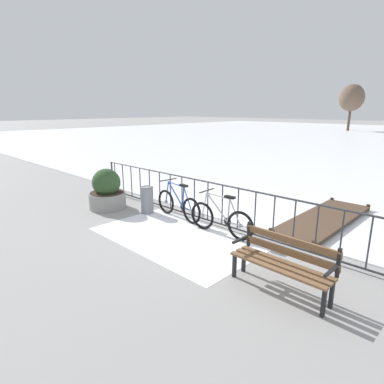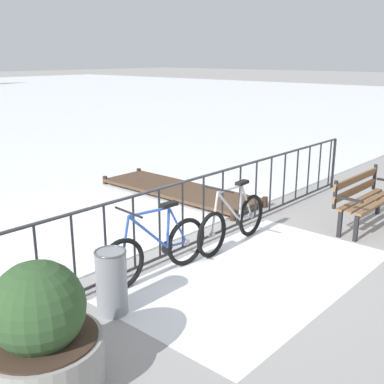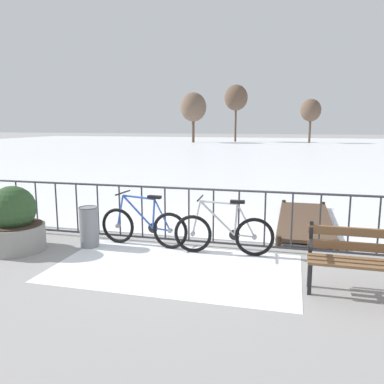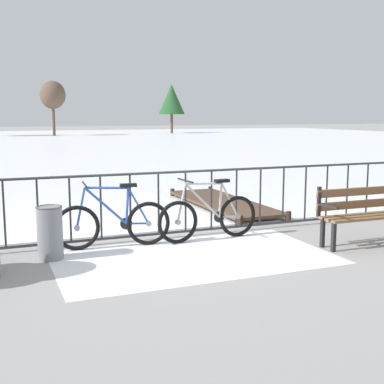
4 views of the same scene
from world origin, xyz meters
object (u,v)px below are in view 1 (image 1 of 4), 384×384
Objects in this scene: bicycle_second at (221,219)px; planter_with_shrub at (107,191)px; bicycle_near_railing at (178,205)px; trash_bin at (147,200)px; park_bench at (283,259)px.

bicycle_second is 3.66m from planter_with_shrub.
bicycle_near_railing is 2.33× the size of trash_bin.
bicycle_second is 1.50× the size of planter_with_shrub.
planter_with_shrub reaches higher than bicycle_second.
park_bench is (3.62, -1.18, 0.14)m from bicycle_near_railing.
bicycle_second is at bearing -3.70° from bicycle_near_railing.
planter_with_shrub is (-3.59, -0.70, 0.12)m from bicycle_second.
bicycle_near_railing reaches higher than park_bench.
planter_with_shrub is at bearing -168.99° from bicycle_second.
park_bench is (2.13, -1.09, 0.14)m from bicycle_second.
bicycle_second is 2.40m from park_bench.
planter_with_shrub is at bearing -159.31° from bicycle_near_railing.
trash_bin is at bearing -175.74° from bicycle_second.
bicycle_near_railing is 0.98m from trash_bin.
bicycle_near_railing is at bearing 176.30° from bicycle_second.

